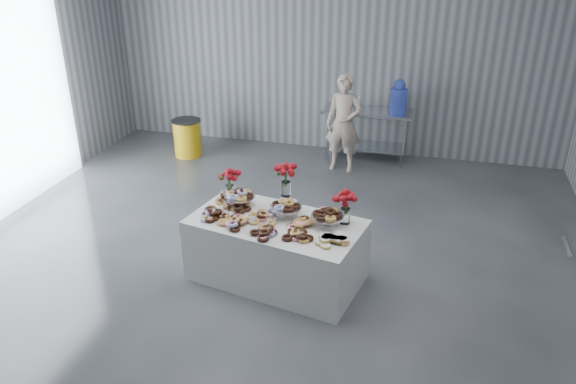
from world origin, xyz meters
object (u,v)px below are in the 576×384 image
(person, at_px, (344,123))
(trash_barrel, at_px, (187,138))
(prep_table, at_px, (366,126))
(water_jug, at_px, (399,98))
(display_table, at_px, (276,250))

(person, distance_m, trash_barrel, 2.80)
(prep_table, xyz_separation_m, water_jug, (0.50, -0.00, 0.53))
(trash_barrel, bearing_deg, prep_table, 11.42)
(person, xyz_separation_m, trash_barrel, (-2.76, -0.09, -0.48))
(display_table, distance_m, person, 3.43)
(display_table, bearing_deg, water_jug, 76.04)
(prep_table, distance_m, water_jug, 0.73)
(trash_barrel, bearing_deg, water_jug, 9.86)
(person, relative_size, trash_barrel, 2.46)
(prep_table, relative_size, water_jug, 2.71)
(display_table, distance_m, water_jug, 4.13)
(display_table, distance_m, prep_table, 3.97)
(display_table, relative_size, water_jug, 3.43)
(water_jug, bearing_deg, prep_table, 180.00)
(display_table, xyz_separation_m, water_jug, (0.98, 3.94, 0.77))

